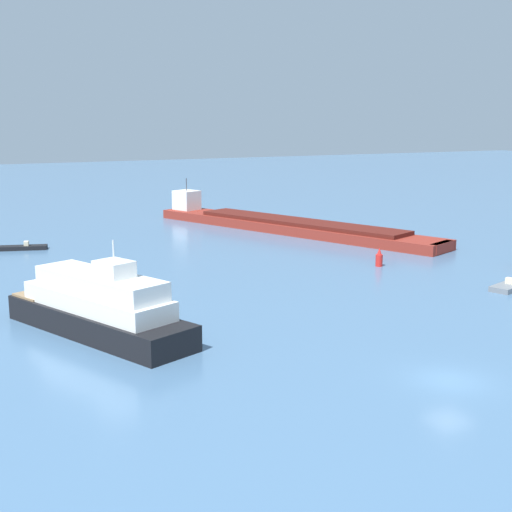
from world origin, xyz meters
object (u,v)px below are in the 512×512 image
(small_motorboat, at_px, (23,247))
(white_riverboat, at_px, (98,307))
(cargo_barge, at_px, (285,224))
(channel_buoy_red, at_px, (379,258))

(small_motorboat, height_order, white_riverboat, white_riverboat)
(small_motorboat, xyz_separation_m, white_riverboat, (0.48, -34.83, 1.65))
(cargo_barge, height_order, white_riverboat, white_riverboat)
(white_riverboat, xyz_separation_m, channel_buoy_red, (30.62, 10.15, -1.10))
(channel_buoy_red, bearing_deg, white_riverboat, -161.65)
(cargo_barge, distance_m, white_riverboat, 46.46)
(cargo_barge, relative_size, white_riverboat, 2.55)
(small_motorboat, bearing_deg, cargo_barge, -2.40)
(cargo_barge, height_order, channel_buoy_red, cargo_barge)
(cargo_barge, bearing_deg, white_riverboat, -133.92)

